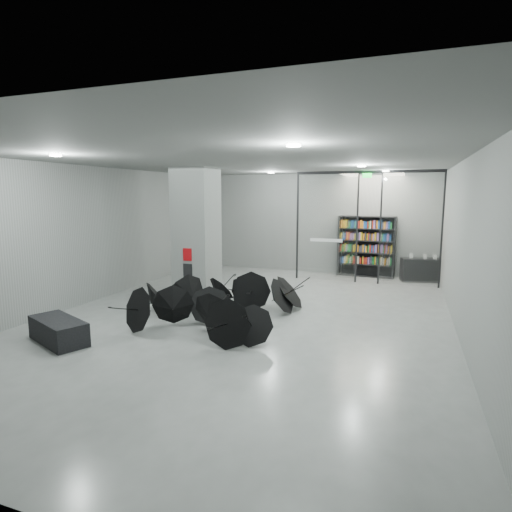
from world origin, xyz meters
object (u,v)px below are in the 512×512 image
(bench, at_px, (59,331))
(bookshelf, at_px, (366,246))
(column, at_px, (197,232))
(shop_counter, at_px, (421,270))
(umbrella_cluster, at_px, (222,307))

(bench, xyz_separation_m, bookshelf, (5.52, 9.82, 0.92))
(column, bearing_deg, bookshelf, 44.52)
(shop_counter, height_order, umbrella_cluster, umbrella_cluster)
(column, xyz_separation_m, shop_counter, (6.86, 4.47, -1.57))
(bench, distance_m, bookshelf, 11.30)
(bench, bearing_deg, column, 105.09)
(bookshelf, height_order, shop_counter, bookshelf)
(column, bearing_deg, umbrella_cluster, -50.17)
(bookshelf, bearing_deg, column, -130.90)
(column, relative_size, umbrella_cluster, 0.86)
(shop_counter, relative_size, umbrella_cluster, 0.31)
(shop_counter, xyz_separation_m, umbrella_cluster, (-4.94, -6.77, -0.12))
(shop_counter, bearing_deg, bench, -142.26)
(column, distance_m, bench, 5.41)
(column, distance_m, shop_counter, 8.34)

